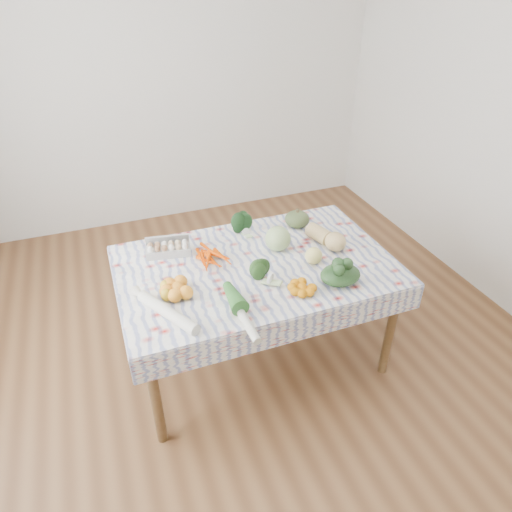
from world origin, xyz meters
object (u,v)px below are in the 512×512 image
Objects in this scene: dining_table at (256,275)px; kabocha_squash at (297,219)px; grapefruit at (314,256)px; butternut_squash at (327,236)px; cabbage at (278,239)px; egg_carton at (168,250)px.

kabocha_squash is at bearing 38.15° from dining_table.
grapefruit is (0.33, -0.11, 0.14)m from dining_table.
dining_table is 5.60× the size of butternut_squash.
dining_table is at bearing 167.86° from butternut_squash.
cabbage is at bearing 29.49° from dining_table.
grapefruit is (-0.17, -0.16, -0.01)m from butternut_squash.
dining_table is 0.56m from kabocha_squash.
dining_table is at bearing -21.39° from egg_carton.
cabbage is 0.26m from grapefruit.
cabbage is at bearing -5.57° from egg_carton.
kabocha_squash is 1.05× the size of cabbage.
dining_table is 5.80× the size of egg_carton.
dining_table is at bearing -150.51° from cabbage.
dining_table is at bearing -141.85° from kabocha_squash.
grapefruit is at bearing -16.54° from egg_carton.
grapefruit is at bearing -18.64° from dining_table.
grapefruit reaches higher than egg_carton.
butternut_squash reaches higher than dining_table.
grapefruit is at bearing -154.72° from butternut_squash.
kabocha_squash is 0.30m from butternut_squash.
butternut_squash is (0.08, -0.29, 0.01)m from kabocha_squash.
dining_table is 0.57m from egg_carton.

